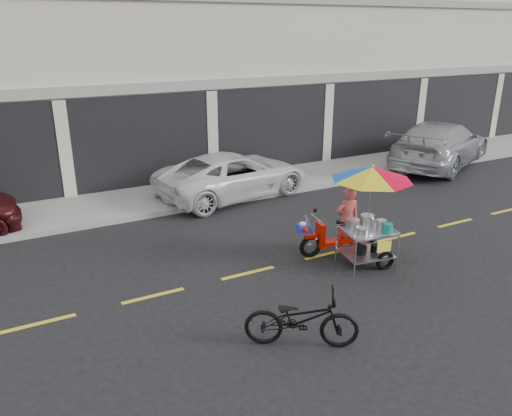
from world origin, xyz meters
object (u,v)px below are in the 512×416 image
white_pickup (233,175)px  near_bicycle (301,319)px  silver_pickup (440,144)px  food_vendor_rig (361,200)px

white_pickup → near_bicycle: 7.63m
white_pickup → silver_pickup: silver_pickup is taller
white_pickup → silver_pickup: bearing=-102.1°
silver_pickup → near_bicycle: 12.49m
silver_pickup → near_bicycle: (-10.37, -6.96, -0.33)m
near_bicycle → food_vendor_rig: (2.77, 2.07, 0.90)m
white_pickup → silver_pickup: size_ratio=0.85×
silver_pickup → food_vendor_rig: size_ratio=2.54×
near_bicycle → silver_pickup: bearing=-24.5°
white_pickup → food_vendor_rig: bearing=175.7°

